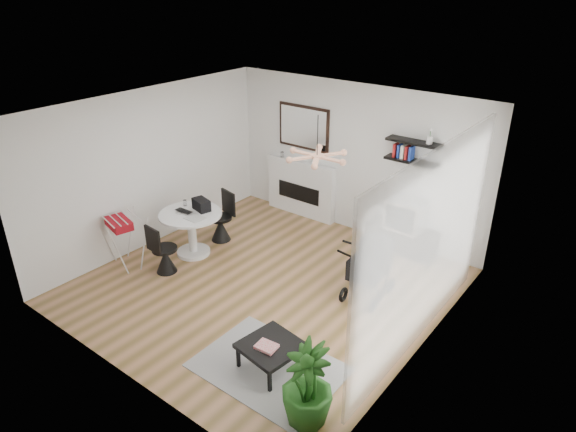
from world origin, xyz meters
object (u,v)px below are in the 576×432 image
Objects in this scene: tv_console at (401,239)px; drying_rack at (125,240)px; dining_table at (192,227)px; potted_plant at (307,385)px; crt_tv at (406,214)px; coffee_table at (271,347)px; stroller at (371,267)px; fireplace at (301,182)px.

tv_console is 1.37× the size of drying_rack.
tv_console is 1.14× the size of dining_table.
drying_rack is 0.88× the size of potted_plant.
potted_plant reaches higher than tv_console.
coffee_table is (0.04, -3.62, -0.40)m from crt_tv.
stroller is at bearing 39.83° from drying_rack.
tv_console is 1.11× the size of stroller.
potted_plant is (0.66, -2.52, 0.04)m from stroller.
fireplace is 2.29m from crt_tv.
drying_rack is 4.30m from potted_plant.
coffee_table is at bearing -58.30° from fireplace.
fireplace is 2.99m from stroller.
tv_console is at bearing 91.30° from coffee_table.
fireplace is 2.30m from tv_console.
coffee_table is at bearing 7.26° from drying_rack.
crt_tv is at bearing 90.62° from coffee_table.
tv_console is 1.58× the size of coffee_table.
coffee_table is (-0.15, -2.12, -0.15)m from stroller.
crt_tv is 4.64m from drying_rack.
dining_table is (-0.50, -2.41, -0.18)m from fireplace.
tv_console is 1.20× the size of potted_plant.
dining_table is (-2.75, -2.27, 0.28)m from tv_console.
tv_console reaches higher than coffee_table.
drying_rack is at bearing -158.78° from stroller.
coffee_table is at bearing -98.16° from stroller.
tv_console is at bearing 58.38° from drying_rack.
coffee_table is at bearing 153.66° from potted_plant.
crt_tv is at bearing -3.62° from fireplace.
coffee_table is (2.33, -3.77, -0.37)m from fireplace.
fireplace reaches higher than crt_tv.
stroller reaches higher than tv_console.
drying_rack is 3.44m from coffee_table.
potted_plant is at bearing -79.32° from stroller.
potted_plant reaches higher than dining_table.
crt_tv is (2.29, -0.14, 0.02)m from fireplace.
fireplace is at bearing 176.39° from tv_console.
dining_table reaches higher than tv_console.
fireplace is 2.49× the size of drying_rack.
fireplace reaches higher than stroller.
fireplace is at bearing 121.70° from coffee_table.
dining_table is 3.14m from coffee_table.
potted_plant is (0.81, -0.40, 0.18)m from coffee_table.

